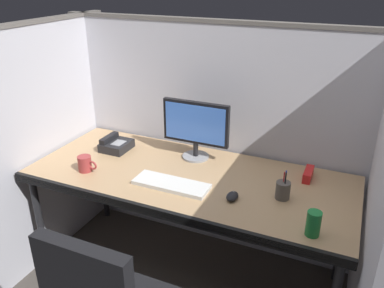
{
  "coord_description": "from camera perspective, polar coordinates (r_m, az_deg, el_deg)",
  "views": [
    {
      "loc": [
        0.84,
        -1.54,
        1.85
      ],
      "look_at": [
        0.0,
        0.35,
        0.92
      ],
      "focal_mm": 36.62,
      "sensor_mm": 36.0,
      "label": 1
    }
  ],
  "objects": [
    {
      "name": "cubicle_partition_left",
      "position": [
        2.74,
        -20.76,
        -0.21
      ],
      "size": [
        0.06,
        1.41,
        1.57
      ],
      "color": "silver",
      "rests_on": "ground"
    },
    {
      "name": "pen_cup",
      "position": [
        2.11,
        13.1,
        -6.56
      ],
      "size": [
        0.08,
        0.08,
        0.17
      ],
      "color": "#4C4742",
      "rests_on": "desk"
    },
    {
      "name": "computer_mouse",
      "position": [
        2.08,
        5.89,
        -7.58
      ],
      "size": [
        0.06,
        0.1,
        0.04
      ],
      "color": "black",
      "rests_on": "desk"
    },
    {
      "name": "keyboard_main",
      "position": [
        2.19,
        -3.04,
        -5.86
      ],
      "size": [
        0.43,
        0.15,
        0.02
      ],
      "primitive_type": "cube",
      "color": "silver",
      "rests_on": "desk"
    },
    {
      "name": "cubicle_partition_rear",
      "position": [
        2.65,
        3.46,
        0.63
      ],
      "size": [
        2.21,
        0.06,
        1.57
      ],
      "color": "silver",
      "rests_on": "ground"
    },
    {
      "name": "coffee_mug",
      "position": [
        2.41,
        -15.29,
        -2.79
      ],
      "size": [
        0.13,
        0.08,
        0.09
      ],
      "color": "#993333",
      "rests_on": "desk"
    },
    {
      "name": "monitor_center",
      "position": [
        2.42,
        0.54,
        2.6
      ],
      "size": [
        0.43,
        0.17,
        0.37
      ],
      "color": "gray",
      "rests_on": "desk"
    },
    {
      "name": "desk",
      "position": [
        2.32,
        -0.63,
        -5.76
      ],
      "size": [
        1.9,
        0.8,
        0.74
      ],
      "color": "tan",
      "rests_on": "ground"
    },
    {
      "name": "desk_phone",
      "position": [
        2.66,
        -11.05,
        -0.11
      ],
      "size": [
        0.17,
        0.19,
        0.09
      ],
      "color": "black",
      "rests_on": "desk"
    },
    {
      "name": "soda_can",
      "position": [
        1.88,
        17.26,
        -11.01
      ],
      "size": [
        0.07,
        0.07,
        0.12
      ],
      "primitive_type": "cylinder",
      "color": "#197233",
      "rests_on": "desk"
    },
    {
      "name": "red_stapler",
      "position": [
        2.35,
        16.57,
        -4.24
      ],
      "size": [
        0.04,
        0.15,
        0.06
      ],
      "primitive_type": "cube",
      "color": "red",
      "rests_on": "desk"
    },
    {
      "name": "cubicle_partition_right",
      "position": [
        2.04,
        24.95,
        -9.61
      ],
      "size": [
        0.06,
        1.41,
        1.57
      ],
      "color": "silver",
      "rests_on": "ground"
    }
  ]
}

